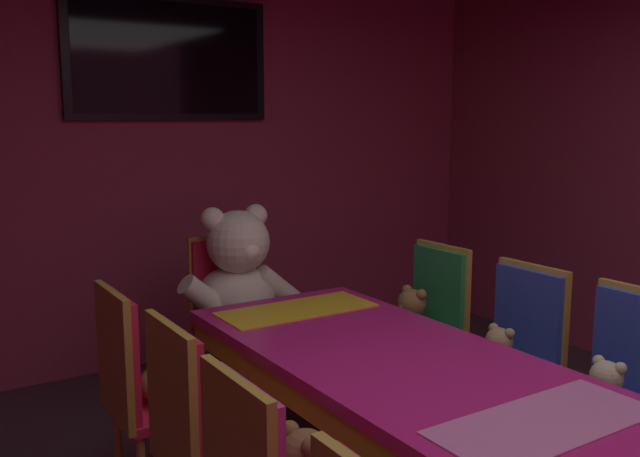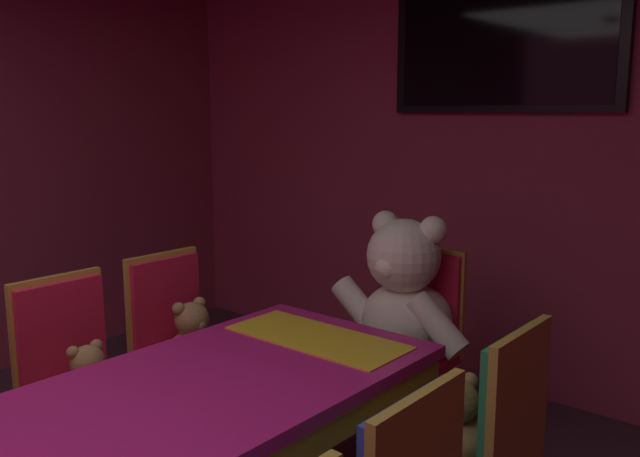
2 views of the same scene
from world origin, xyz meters
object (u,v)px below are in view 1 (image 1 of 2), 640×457
teddy_right_5 (410,320)px  wall_tv (169,58)px  chair_left_4 (194,426)px  teddy_right_3 (604,396)px  chair_right_3 (626,383)px  chair_left_5 (134,378)px  chair_right_4 (519,346)px  throne_chair (227,301)px  king_teddy_bear (240,279)px  chair_right_5 (431,315)px  teddy_right_4 (498,357)px  banquet_table (544,448)px  teddy_left_4 (231,422)px  teddy_left_5 (168,370)px

teddy_right_5 → wall_tv: bearing=-68.2°
chair_left_4 → wall_tv: size_ratio=0.72×
teddy_right_3 → chair_right_3: bearing=180.0°
chair_left_5 → chair_right_4: bearing=-19.6°
throne_chair → wall_tv: bearing=180.0°
chair_left_5 → king_teddy_bear: size_ratio=1.29×
chair_left_5 → throne_chair: same height
chair_right_4 → king_teddy_bear: king_teddy_bear is taller
teddy_right_5 → chair_left_5: bearing=0.8°
chair_left_4 → chair_right_3: (1.65, -0.58, 0.00)m
chair_right_5 → teddy_right_4: bearing=77.3°
banquet_table → teddy_left_4: (-0.66, 0.85, -0.08)m
chair_right_3 → chair_right_5: size_ratio=1.00×
teddy_left_5 → wall_tv: wall_tv is taller
teddy_right_4 → teddy_right_5: 0.62m
throne_chair → chair_right_4: bearing=29.0°
teddy_left_5 → chair_right_3: 1.91m
banquet_table → teddy_left_5: (-0.69, 1.41, -0.06)m
teddy_right_5 → king_teddy_bear: 0.98m
teddy_right_3 → throne_chair: throne_chair is taller
teddy_left_4 → throne_chair: (0.66, 1.45, 0.02)m
chair_right_3 → chair_right_4: same height
chair_right_4 → teddy_left_4: bearing=-1.3°
teddy_left_5 → teddy_right_4: bearing=-23.4°
teddy_right_5 → king_teddy_bear: king_teddy_bear is taller
chair_right_5 → throne_chair: 1.19m
teddy_right_3 → king_teddy_bear: size_ratio=0.37×
teddy_left_5 → chair_right_4: (1.51, -0.59, -0.00)m
chair_right_4 → teddy_right_5: size_ratio=2.97×
teddy_right_5 → banquet_table: bearing=64.9°
chair_left_5 → wall_tv: size_ratio=0.72×
chair_left_5 → teddy_left_5: (0.15, 0.00, 0.00)m
teddy_right_4 → chair_right_5: 0.63m
teddy_right_5 → throne_chair: bearing=-52.3°
banquet_table → king_teddy_bear: bearing=90.0°
chair_left_5 → teddy_right_3: 1.91m
chair_right_3 → chair_right_4: 0.55m
teddy_left_4 → chair_left_5: 0.59m
king_teddy_bear → wall_tv: (0.00, 0.98, 1.29)m
chair_right_5 → teddy_right_5: (-0.15, 0.00, -0.00)m
chair_right_3 → teddy_right_3: 0.14m
teddy_right_3 → chair_right_5: (0.12, 1.16, 0.02)m
chair_right_4 → banquet_table: bearing=44.9°
chair_right_3 → teddy_right_5: chair_right_3 is taller
chair_right_5 → teddy_right_5: size_ratio=2.97×
teddy_left_5 → king_teddy_bear: king_teddy_bear is taller
banquet_table → teddy_right_4: bearing=50.3°
teddy_left_5 → chair_right_5: 1.51m
wall_tv → banquet_table: bearing=-90.0°
teddy_right_5 → king_teddy_bear: bearing=-46.0°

